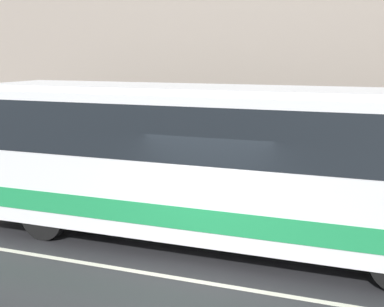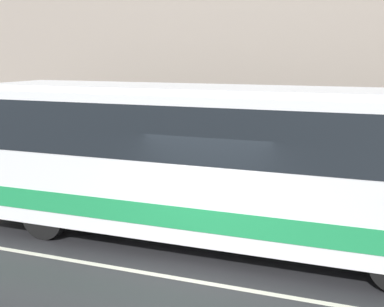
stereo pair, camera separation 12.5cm
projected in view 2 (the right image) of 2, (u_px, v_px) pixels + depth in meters
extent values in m
plane|color=#262628|center=(191.00, 281.00, 9.59)|extent=(60.00, 60.00, 0.00)
cube|color=gray|center=(265.00, 202.00, 14.37)|extent=(60.00, 2.52, 0.15)
cube|color=gray|center=(282.00, 29.00, 14.81)|extent=(60.00, 0.30, 9.40)
cube|color=#2D2B28|center=(277.00, 154.00, 15.30)|extent=(60.00, 0.06, 2.35)
cube|color=beige|center=(191.00, 281.00, 9.59)|extent=(54.00, 0.14, 0.01)
cube|color=white|center=(200.00, 161.00, 11.25)|extent=(11.31, 2.45, 2.88)
cube|color=#1E8C4C|center=(200.00, 202.00, 11.42)|extent=(11.25, 2.47, 0.45)
cube|color=black|center=(200.00, 127.00, 11.12)|extent=(10.97, 2.47, 1.10)
cube|color=white|center=(201.00, 89.00, 10.98)|extent=(9.61, 2.08, 0.12)
cylinder|color=black|center=(45.00, 215.00, 11.72)|extent=(1.06, 0.28, 1.06)
cylinder|color=black|center=(97.00, 192.00, 13.66)|extent=(1.06, 0.28, 1.06)
cylinder|color=#333338|center=(232.00, 175.00, 14.10)|extent=(0.36, 0.36, 1.41)
sphere|color=tan|center=(232.00, 144.00, 13.94)|extent=(0.26, 0.26, 0.26)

